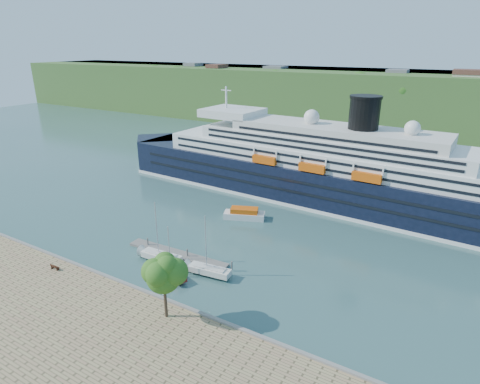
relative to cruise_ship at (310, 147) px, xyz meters
name	(u,v)px	position (x,y,z in m)	size (l,w,h in m)	color
ground	(129,290)	(-8.50, -50.05, -12.46)	(400.00, 400.00, 0.00)	#305554
far_hillside	(372,100)	(-8.50, 94.95, -0.46)	(400.00, 50.00, 24.00)	#335522
quay_coping	(128,284)	(-8.50, -50.25, -11.31)	(220.00, 0.50, 0.30)	slate
cruise_ship	(310,147)	(0.00, 0.00, 0.00)	(110.98, 16.16, 24.92)	black
park_bench	(55,267)	(-21.76, -52.83, -10.97)	(1.54, 0.63, 0.99)	#442313
promenade_tree	(164,284)	(1.24, -52.91, -6.48)	(6.01, 6.01, 9.96)	#2C6019
floating_pontoon	(177,254)	(-9.02, -38.02, -12.24)	(19.74, 2.41, 0.44)	gray
sailboat_white_near	(160,235)	(-9.82, -41.16, -7.29)	(8.00, 2.22, 10.33)	silver
sailboat_red	(171,255)	(-5.01, -44.16, -8.25)	(6.52, 1.81, 8.43)	maroon
sailboat_white_far	(209,248)	(-0.33, -40.61, -7.52)	(7.64, 2.12, 9.87)	silver
tender_launch	(244,213)	(-6.78, -18.39, -11.27)	(8.62, 2.95, 2.38)	#D4520C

